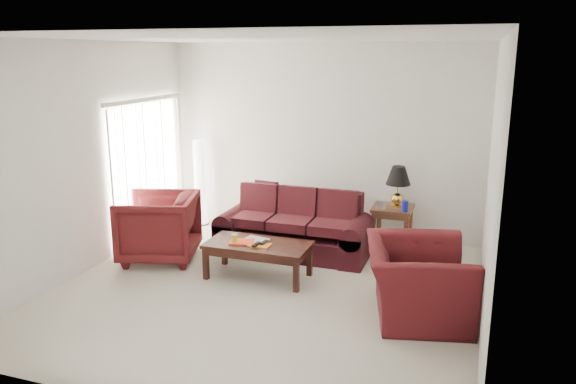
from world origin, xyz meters
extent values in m
plane|color=beige|center=(0.00, 0.00, 0.00)|extent=(5.00, 5.00, 0.00)
cube|color=silver|center=(-2.42, 1.30, 1.08)|extent=(0.10, 2.00, 2.16)
cube|color=black|center=(-0.80, 2.07, 0.68)|extent=(0.40, 0.24, 0.39)
cube|color=silver|center=(1.06, 1.94, 0.69)|extent=(0.13, 0.06, 0.13)
cylinder|color=navy|center=(1.41, 1.88, 0.71)|extent=(0.12, 0.12, 0.15)
cube|color=silver|center=(1.01, 2.31, 0.71)|extent=(0.15, 0.17, 0.05)
imported|color=#440F11|center=(-1.81, 0.53, 0.47)|extent=(1.29, 1.27, 0.94)
imported|color=#410F12|center=(1.82, -0.07, 0.41)|extent=(1.36, 1.48, 0.82)
cube|color=red|center=(-0.45, 0.33, 0.48)|extent=(0.35, 0.30, 0.02)
cube|color=beige|center=(-0.31, 0.47, 0.48)|extent=(0.34, 0.28, 0.02)
cube|color=orange|center=(-0.19, 0.29, 0.47)|extent=(0.27, 0.21, 0.02)
cube|color=black|center=(-0.22, 0.25, 0.49)|extent=(0.06, 0.18, 0.02)
cube|color=black|center=(-0.15, 0.35, 0.49)|extent=(0.06, 0.16, 0.02)
cylinder|color=gold|center=(-0.53, 0.27, 0.52)|extent=(0.08, 0.08, 0.12)
camera|label=1|loc=(2.35, -5.95, 2.85)|focal=35.00mm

